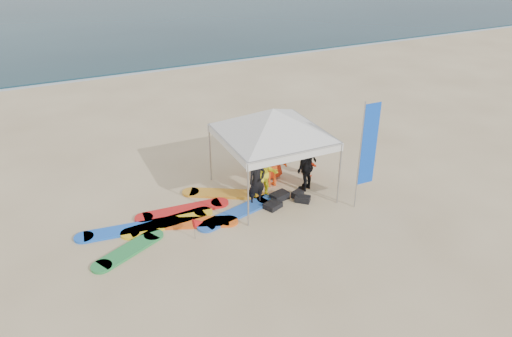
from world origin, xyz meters
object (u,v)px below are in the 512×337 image
(person_yellow, at_px, (265,174))
(person_orange_a, at_px, (271,161))
(person_seated, at_px, (308,162))
(feather_flag, at_px, (368,146))
(person_black_b, at_px, (307,166))
(marker_pennant, at_px, (198,223))
(person_orange_b, at_px, (272,152))
(canopy_tent, at_px, (273,109))
(surfboard_spread, at_px, (183,219))
(person_black_a, at_px, (257,181))

(person_yellow, xyz_separation_m, person_orange_a, (0.55, 0.67, 0.03))
(person_seated, distance_m, feather_flag, 2.90)
(person_black_b, xyz_separation_m, marker_pennant, (-4.04, -1.10, -0.34))
(person_orange_b, bearing_deg, person_yellow, 45.54)
(person_seated, bearing_deg, person_black_b, 154.21)
(person_orange_a, relative_size, marker_pennant, 2.75)
(person_black_b, xyz_separation_m, canopy_tent, (-1.05, 0.37, 1.97))
(canopy_tent, relative_size, surfboard_spread, 0.77)
(canopy_tent, bearing_deg, person_black_a, -146.79)
(person_orange_b, xyz_separation_m, marker_pennant, (-3.40, -2.31, -0.45))
(person_orange_a, height_order, person_seated, person_orange_a)
(person_orange_a, distance_m, person_orange_b, 0.55)
(person_orange_a, xyz_separation_m, marker_pennant, (-3.14, -1.83, -0.38))
(person_orange_a, distance_m, marker_pennant, 3.65)
(person_orange_b, height_order, canopy_tent, canopy_tent)
(person_black_b, distance_m, canopy_tent, 2.26)
(person_orange_b, height_order, person_seated, person_orange_b)
(feather_flag, distance_m, surfboard_spread, 5.79)
(person_black_b, bearing_deg, person_yellow, -29.13)
(marker_pennant, distance_m, surfboard_spread, 1.17)
(person_yellow, distance_m, person_orange_a, 0.87)
(person_black_b, distance_m, person_orange_b, 1.37)
(marker_pennant, bearing_deg, canopy_tent, 26.27)
(person_orange_b, distance_m, person_seated, 1.34)
(person_black_b, distance_m, feather_flag, 2.22)
(person_orange_b, bearing_deg, person_orange_a, 51.94)
(person_black_b, bearing_deg, person_orange_a, -65.62)
(person_yellow, bearing_deg, person_orange_b, 72.89)
(person_orange_a, bearing_deg, person_orange_b, -114.37)
(canopy_tent, height_order, feather_flag, feather_flag)
(person_black_a, bearing_deg, feather_flag, -34.89)
(person_black_a, height_order, feather_flag, feather_flag)
(person_seated, bearing_deg, person_yellow, 118.99)
(person_orange_a, distance_m, feather_flag, 3.22)
(person_black_a, bearing_deg, canopy_tent, 25.20)
(canopy_tent, bearing_deg, person_seated, 15.98)
(feather_flag, relative_size, surfboard_spread, 0.61)
(person_black_a, distance_m, person_seated, 2.59)
(person_yellow, bearing_deg, feather_flag, -14.77)
(person_orange_b, distance_m, surfboard_spread, 3.86)
(person_yellow, xyz_separation_m, person_orange_b, (0.82, 1.15, 0.11))
(person_black_b, distance_m, person_seated, 1.07)
(person_black_b, height_order, person_orange_b, person_orange_b)
(person_yellow, relative_size, feather_flag, 0.50)
(person_yellow, xyz_separation_m, person_seated, (2.02, 0.77, -0.38))
(person_seated, height_order, surfboard_spread, person_seated)
(person_yellow, distance_m, marker_pennant, 2.85)
(person_black_b, relative_size, person_orange_b, 0.88)
(person_orange_b, bearing_deg, person_black_b, 109.00)
(person_yellow, height_order, person_black_b, person_yellow)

